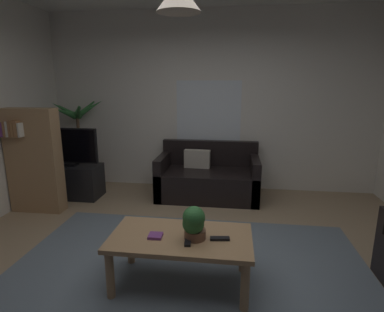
{
  "coord_description": "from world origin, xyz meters",
  "views": [
    {
      "loc": [
        0.38,
        -2.5,
        1.72
      ],
      "look_at": [
        0.0,
        0.3,
        1.05
      ],
      "focal_mm": 28.99,
      "sensor_mm": 36.0,
      "label": 1
    }
  ],
  "objects": [
    {
      "name": "floor",
      "position": [
        0.0,
        0.0,
        -0.01
      ],
      "size": [
        5.23,
        4.99,
        0.02
      ],
      "primitive_type": "cube",
      "color": "#9E8466",
      "rests_on": "ground"
    },
    {
      "name": "rug",
      "position": [
        0.0,
        -0.2,
        0.0
      ],
      "size": [
        3.4,
        2.74,
        0.01
      ],
      "primitive_type": "cube",
      "color": "slate",
      "rests_on": "ground"
    },
    {
      "name": "wall_back",
      "position": [
        0.0,
        2.53,
        1.41
      ],
      "size": [
        5.35,
        0.06,
        2.82
      ],
      "primitive_type": "cube",
      "color": "silver",
      "rests_on": "ground"
    },
    {
      "name": "window_pane",
      "position": [
        -0.03,
        2.49,
        1.15
      ],
      "size": [
        1.03,
        0.01,
        1.19
      ],
      "primitive_type": "cube",
      "color": "white"
    },
    {
      "name": "couch_under_window",
      "position": [
        0.01,
        2.03,
        0.28
      ],
      "size": [
        1.51,
        0.81,
        0.82
      ],
      "color": "black",
      "rests_on": "ground"
    },
    {
      "name": "coffee_table",
      "position": [
        -0.04,
        -0.14,
        0.39
      ],
      "size": [
        1.2,
        0.63,
        0.46
      ],
      "color": "#A87F56",
      "rests_on": "ground"
    },
    {
      "name": "book_on_table_0",
      "position": [
        -0.24,
        -0.19,
        0.47
      ],
      "size": [
        0.12,
        0.11,
        0.02
      ],
      "primitive_type": "cube",
      "rotation": [
        0.0,
        0.0,
        0.04
      ],
      "color": "#72387F",
      "rests_on": "coffee_table"
    },
    {
      "name": "remote_on_table_0",
      "position": [
        0.04,
        -0.24,
        0.47
      ],
      "size": [
        0.06,
        0.16,
        0.02
      ],
      "primitive_type": "cube",
      "rotation": [
        0.0,
        0.0,
        3.23
      ],
      "color": "black",
      "rests_on": "coffee_table"
    },
    {
      "name": "remote_on_table_1",
      "position": [
        0.29,
        -0.16,
        0.47
      ],
      "size": [
        0.17,
        0.07,
        0.02
      ],
      "primitive_type": "cube",
      "rotation": [
        0.0,
        0.0,
        1.7
      ],
      "color": "black",
      "rests_on": "coffee_table"
    },
    {
      "name": "potted_plant_on_table",
      "position": [
        0.08,
        -0.18,
        0.61
      ],
      "size": [
        0.19,
        0.21,
        0.29
      ],
      "color": "brown",
      "rests_on": "coffee_table"
    },
    {
      "name": "tv_stand",
      "position": [
        -2.06,
        1.75,
        0.25
      ],
      "size": [
        0.9,
        0.44,
        0.5
      ],
      "primitive_type": "cube",
      "color": "black",
      "rests_on": "ground"
    },
    {
      "name": "tv",
      "position": [
        -2.06,
        1.72,
        0.79
      ],
      "size": [
        0.92,
        0.16,
        0.57
      ],
      "color": "black",
      "rests_on": "tv_stand"
    },
    {
      "name": "potted_palm_corner",
      "position": [
        -2.16,
        2.27,
        0.73
      ],
      "size": [
        0.9,
        0.88,
        1.52
      ],
      "color": "#B77051",
      "rests_on": "ground"
    },
    {
      "name": "bookshelf_corner",
      "position": [
        -2.25,
        1.18,
        0.72
      ],
      "size": [
        0.7,
        0.31,
        1.4
      ],
      "color": "#A87F56",
      "rests_on": "ground"
    }
  ]
}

